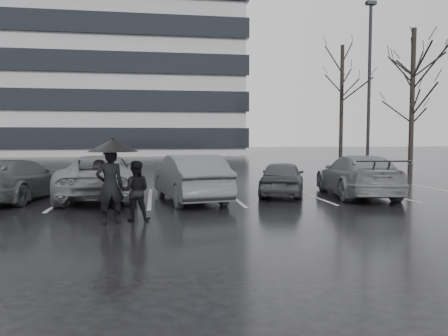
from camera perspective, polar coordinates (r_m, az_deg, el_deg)
name	(u,v)px	position (r m, az deg, el deg)	size (l,w,h in m)	color
ground	(226,208)	(12.62, 0.30, -5.31)	(160.00, 160.00, 0.00)	black
car_main	(282,178)	(15.52, 7.62, -1.30)	(1.46, 3.63, 1.24)	black
car_west_a	(190,178)	(14.12, -4.46, -1.28)	(1.58, 4.53, 1.49)	#2F2F31
car_west_b	(101,177)	(15.19, -15.80, -1.11)	(2.41, 5.23, 1.45)	#4B4B4D
car_west_c	(16,180)	(15.66, -25.57, -1.40)	(1.89, 4.64, 1.35)	black
car_east	(357,176)	(15.92, 17.02, -0.95)	(2.01, 4.94, 1.43)	#4B4B4D
pedestrian_left	(110,186)	(10.65, -14.69, -2.30)	(0.65, 0.43, 1.79)	black
pedestrian_right	(135,191)	(10.90, -11.50, -2.95)	(0.72, 0.56, 1.47)	black
umbrella	(113,145)	(10.70, -14.29, 2.88)	(1.20, 1.20, 2.04)	black
lamp_post	(369,100)	(21.41, 18.39, 8.41)	(0.45, 0.45, 8.22)	#969699
stall_stripes	(191,197)	(14.98, -4.27, -3.83)	(19.72, 5.00, 0.00)	#A5A5A7
tree_east	(412,102)	(26.40, 23.35, 7.93)	(0.26, 0.26, 8.00)	black
tree_ne	(411,115)	(31.08, 23.29, 6.37)	(0.26, 0.26, 7.00)	black
tree_north	(341,106)	(32.13, 15.09, 7.81)	(0.26, 0.26, 8.50)	black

